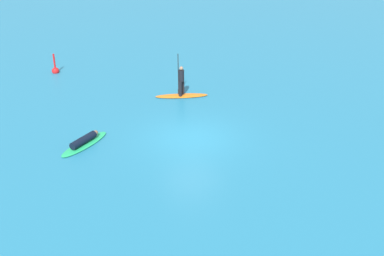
{
  "coord_description": "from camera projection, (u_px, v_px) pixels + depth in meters",
  "views": [
    {
      "loc": [
        -10.98,
        -17.16,
        10.51
      ],
      "look_at": [
        0.0,
        0.0,
        0.5
      ],
      "focal_mm": 46.35,
      "sensor_mm": 36.0,
      "label": 1
    }
  ],
  "objects": [
    {
      "name": "ground_plane",
      "position": [
        192.0,
        138.0,
        22.92
      ],
      "size": [
        120.0,
        120.0,
        0.0
      ],
      "primitive_type": "plane",
      "color": "teal",
      "rests_on": "ground"
    },
    {
      "name": "surfer_on_green_board",
      "position": [
        84.0,
        142.0,
        22.22
      ],
      "size": [
        2.87,
        1.93,
        0.43
      ],
      "rotation": [
        0.0,
        0.0,
        0.47
      ],
      "color": "#23B266",
      "rests_on": "ground_plane"
    },
    {
      "name": "surfer_on_orange_board",
      "position": [
        181.0,
        89.0,
        27.22
      ],
      "size": [
        2.88,
        1.9,
        2.36
      ],
      "rotation": [
        0.0,
        0.0,
        2.67
      ],
      "color": "orange",
      "rests_on": "ground_plane"
    },
    {
      "name": "marker_buoy",
      "position": [
        55.0,
        70.0,
        30.78
      ],
      "size": [
        0.46,
        0.46,
        1.33
      ],
      "color": "red",
      "rests_on": "ground_plane"
    }
  ]
}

